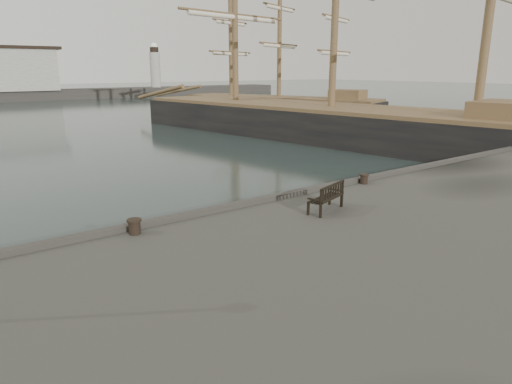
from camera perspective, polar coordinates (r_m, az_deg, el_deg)
ground at (r=17.02m, az=-0.39°, el=-6.36°), size 400.00×400.00×0.00m
bench at (r=15.65m, az=8.76°, el=-1.30°), size 1.72×1.01×0.94m
bollard_left at (r=13.82m, az=-14.95°, el=-4.20°), size 0.50×0.50×0.45m
bollard_right at (r=19.71m, az=13.35°, el=1.60°), size 0.49×0.49×0.41m
tall_ship_main at (r=42.74m, az=9.26°, el=7.68°), size 16.20×45.95×33.81m
tall_ship_far at (r=62.34m, az=2.84°, el=10.11°), size 15.44×28.12×23.84m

